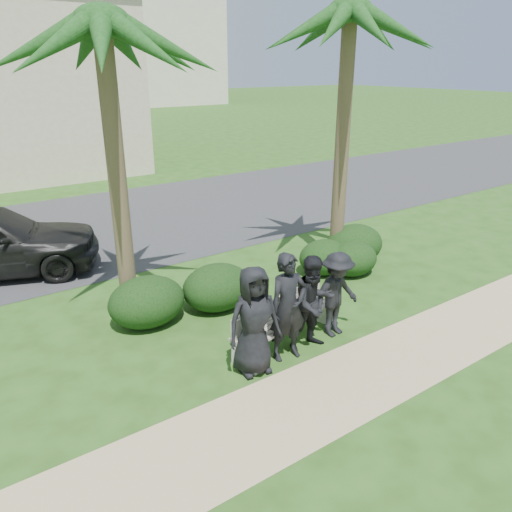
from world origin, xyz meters
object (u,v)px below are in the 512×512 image
object	(u,v)px
man_c	(313,303)
palm_left	(102,26)
palm_right	(350,15)
man_a	(254,321)
park_bench	(287,324)
man_d	(336,294)
man_b	(288,307)

from	to	relation	value
man_c	palm_left	size ratio (longest dim) A/B	0.27
palm_left	palm_right	distance (m)	5.10
man_a	palm_right	distance (m)	6.75
park_bench	palm_right	size ratio (longest dim) A/B	0.36
man_d	palm_left	world-z (taller)	palm_left
man_a	man_c	xyz separation A→B (m)	(1.21, 0.01, -0.05)
park_bench	man_a	xyz separation A→B (m)	(-0.95, -0.38, 0.52)
man_a	man_b	size ratio (longest dim) A/B	0.97
palm_right	man_c	bearing A→B (deg)	-139.32
man_a	palm_right	xyz separation A→B (m)	(4.24, 2.62, 4.55)
park_bench	man_b	size ratio (longest dim) A/B	1.29
man_b	man_d	bearing A→B (deg)	11.86
park_bench	man_d	distance (m)	1.00
palm_left	man_c	bearing A→B (deg)	-55.46
palm_left	palm_right	xyz separation A→B (m)	(5.07, -0.36, 0.38)
man_b	palm_right	world-z (taller)	palm_right
park_bench	palm_right	distance (m)	6.45
palm_right	man_b	bearing A→B (deg)	-143.84
palm_left	palm_right	bearing A→B (deg)	-4.01
man_a	man_d	world-z (taller)	man_a
man_a	man_c	bearing A→B (deg)	9.56
palm_left	palm_right	size ratio (longest dim) A/B	0.94
man_c	man_a	bearing A→B (deg)	-173.20
park_bench	man_a	distance (m)	1.14
park_bench	man_c	size ratio (longest dim) A/B	1.42
man_b	man_c	xyz separation A→B (m)	(0.54, 0.00, -0.08)
man_c	man_b	bearing A→B (deg)	-173.62
palm_right	man_a	bearing A→B (deg)	-148.29
man_a	palm_left	xyz separation A→B (m)	(-0.83, 2.97, 4.17)
palm_right	park_bench	bearing A→B (deg)	-145.74
man_b	palm_left	size ratio (longest dim) A/B	0.30
man_b	park_bench	bearing A→B (deg)	60.16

